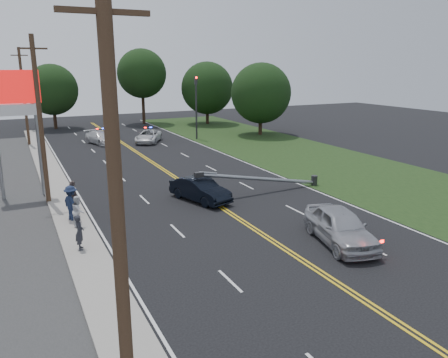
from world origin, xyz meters
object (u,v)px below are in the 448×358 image
pylon_sign (13,104)px  utility_pole_mid (40,121)px  utility_pole_near (119,237)px  bystander_d (73,198)px  crashed_sedan (200,190)px  emergency_a (148,136)px  bystander_b (78,211)px  bystander_a (79,232)px  traffic_signal (196,102)px  emergency_b (101,138)px  fallen_streetlight (267,179)px  bystander_c (71,203)px  waiting_sedan (340,226)px  utility_pole_far (24,97)px

pylon_sign → utility_pole_mid: utility_pole_mid is taller
pylon_sign → utility_pole_near: bearing=-86.6°
utility_pole_mid → bystander_d: 5.28m
crashed_sedan → bystander_d: size_ratio=2.30×
crashed_sedan → utility_pole_near: bearing=-135.6°
emergency_a → bystander_b: 25.93m
crashed_sedan → bystander_a: bearing=-167.3°
traffic_signal → utility_pole_mid: 25.12m
utility_pole_mid → emergency_b: size_ratio=2.12×
utility_pole_near → bystander_d: 17.24m
fallen_streetlight → bystander_c: 12.52m
pylon_sign → waiting_sedan: size_ratio=1.59×
fallen_streetlight → utility_pole_near: size_ratio=0.94×
fallen_streetlight → bystander_d: size_ratio=4.85×
traffic_signal → waiting_sedan: size_ratio=1.40×
bystander_c → bystander_a: bearing=154.3°
emergency_b → crashed_sedan: bearing=-102.3°
fallen_streetlight → bystander_b: (-12.34, -1.29, 0.02)m
traffic_signal → utility_pole_near: utility_pole_near is taller
utility_pole_near → crashed_sedan: (8.60, 16.23, -4.35)m
emergency_a → bystander_a: size_ratio=2.92×
traffic_signal → crashed_sedan: size_ratio=1.59×
bystander_b → bystander_d: bystander_d is taller
utility_pole_near → bystander_b: (1.05, 14.71, -4.15)m
utility_pole_near → emergency_b: utility_pole_near is taller
traffic_signal → waiting_sedan: 31.61m
utility_pole_near → waiting_sedan: utility_pole_near is taller
utility_pole_near → utility_pole_mid: (0.00, 20.00, 0.00)m
bystander_c → emergency_b: bearing=-37.2°
utility_pole_mid → emergency_a: utility_pole_mid is taller
waiting_sedan → emergency_b: size_ratio=1.07×
crashed_sedan → bystander_b: bearing=173.7°
emergency_a → bystander_d: bystander_d is taller
pylon_sign → utility_pole_far: size_ratio=0.80×
fallen_streetlight → bystander_c: bystander_c is taller
traffic_signal → waiting_sedan: traffic_signal is taller
pylon_sign → bystander_a: (1.94, -10.44, -5.06)m
crashed_sedan → bystander_d: (-7.51, 0.50, 0.35)m
pylon_sign → emergency_b: pylon_sign is taller
traffic_signal → fallen_streetlight: size_ratio=0.75×
bystander_a → utility_pole_mid: bearing=12.2°
pylon_sign → traffic_signal: size_ratio=1.13×
pylon_sign → utility_pole_far: (1.30, 20.00, -0.91)m
crashed_sedan → waiting_sedan: size_ratio=0.88×
fallen_streetlight → emergency_b: (-6.39, 23.65, -0.24)m
fallen_streetlight → bystander_a: bearing=-160.8°
utility_pole_mid → emergency_b: utility_pole_mid is taller
emergency_a → pylon_sign: bearing=-99.6°
emergency_a → bystander_c: size_ratio=2.51×
crashed_sedan → waiting_sedan: (3.33, -9.17, 0.12)m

